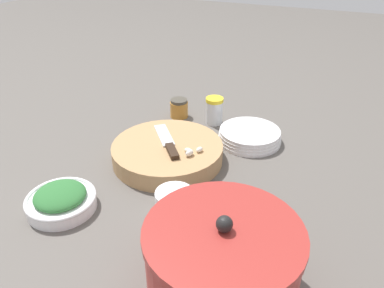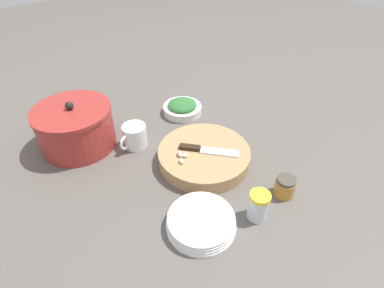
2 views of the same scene
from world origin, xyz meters
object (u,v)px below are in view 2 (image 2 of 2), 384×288
Objects in this scene: garlic_cloves at (181,156)px; spice_jar at (258,206)px; herb_bowl at (182,108)px; plate_stack at (201,222)px; coffee_mug at (135,136)px; cutting_board at (204,156)px; chef_knife at (205,150)px; stock_pot at (76,127)px; honey_jar at (285,187)px.

spice_jar is (-0.29, -0.05, -0.01)m from garlic_cloves.
plate_stack is at bearing 147.12° from herb_bowl.
garlic_cloves is 0.29× the size of plate_stack.
coffee_mug is at bearing -6.21° from plate_stack.
cutting_board is 1.61× the size of plate_stack.
spice_jar is (-0.27, 0.04, 0.02)m from cutting_board.
herb_bowl is at bearing -24.48° from cutting_board.
stock_pot is at bearing -91.81° from chef_knife.
chef_knife is at bearing -149.30° from coffee_mug.
stock_pot is at bearing 80.39° from herb_bowl.
plate_stack is 0.72× the size of stock_pot.
herb_bowl is 0.84× the size of plate_stack.
cutting_board is 1.84× the size of chef_knife.
coffee_mug reaches higher than plate_stack.
herb_bowl is (0.27, -0.22, -0.03)m from garlic_cloves.
garlic_cloves is 0.63× the size of spice_jar.
herb_bowl is at bearing -16.82° from spice_jar.
garlic_cloves is 0.21× the size of stock_pot.
cutting_board is 1.15× the size of stock_pot.
garlic_cloves is 0.29m from spice_jar.
honey_jar reaches higher than herb_bowl.
stock_pot reaches higher than coffee_mug.
coffee_mug is at bearing -99.64° from chef_knife.
chef_knife is 0.32m from herb_bowl.
honey_jar is at bearing -148.66° from stock_pot.
cutting_board is 0.47m from stock_pot.
garlic_cloves is at bearing -54.51° from chef_knife.
garlic_cloves is at bearing -24.82° from plate_stack.
plate_stack is at bearing 173.79° from coffee_mug.
plate_stack is (0.07, 0.14, -0.03)m from spice_jar.
spice_jar reaches higher than chef_knife.
stock_pot is at bearing 31.08° from garlic_cloves.
herb_bowl is 0.28m from coffee_mug.
spice_jar is 1.41× the size of honey_jar.
chef_knife is 1.46× the size of coffee_mug.
garlic_cloves is (0.02, 0.08, 0.00)m from chef_knife.
plate_stack is 0.28m from honey_jar.
herb_bowl is at bearing -99.61° from stock_pot.
honey_jar is at bearing -161.15° from cutting_board.
stock_pot is at bearing 38.89° from cutting_board.
chef_knife is 0.63× the size of stock_pot.
honey_jar is 0.24× the size of stock_pot.
chef_knife is (-0.00, 0.00, 0.03)m from cutting_board.
herb_bowl reaches higher than cutting_board.
honey_jar reaches higher than plate_stack.
cutting_board is 2.68× the size of coffee_mug.
coffee_mug is (0.21, 0.05, -0.02)m from garlic_cloves.
cutting_board is at bearing -141.11° from stock_pot.
spice_jar is 0.51m from coffee_mug.
cutting_board reaches higher than plate_stack.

